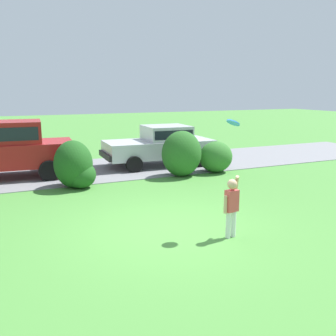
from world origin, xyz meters
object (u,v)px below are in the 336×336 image
Objects in this scene: parked_suv at (3,147)px; frisbee at (233,123)px; child_thrower at (232,203)px; parked_sedan at (161,144)px.

frisbee is (4.22, -7.26, 1.21)m from parked_suv.
child_thrower is 4.58× the size of frisbee.
parked_suv is 17.17× the size of frisbee.
child_thrower is (-1.68, -7.49, -0.13)m from parked_sedan.
child_thrower is at bearing -62.06° from parked_suv.
parked_suv is at bearing 178.97° from parked_sedan.
parked_suv reaches higher than child_thrower.
child_thrower is at bearing -120.55° from frisbee.
frisbee is (0.20, 0.33, 1.57)m from child_thrower.
parked_sedan is 0.93× the size of parked_suv.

